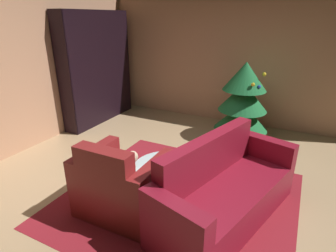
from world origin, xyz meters
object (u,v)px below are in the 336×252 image
Objects in this scene: armchair_red at (122,186)px; coffee_table at (167,169)px; bookshelf_unit at (101,67)px; book_stack_on_table at (168,161)px; bottle_on_table at (160,169)px; couch_red at (224,193)px; decorated_tree at (243,100)px.

coffee_table is (0.37, 0.38, 0.11)m from armchair_red.
bookshelf_unit is 8.80× the size of book_stack_on_table.
bookshelf_unit is at bearing 141.53° from coffee_table.
bottle_on_table reaches higher than coffee_table.
bottle_on_table is at bearing -84.36° from coffee_table.
couch_red is at bearing 21.44° from armchair_red.
couch_red is at bearing 20.44° from bottle_on_table.
bookshelf_unit is at bearing 148.21° from couch_red.
armchair_red is 3.70× the size of book_stack_on_table.
decorated_tree reaches higher than armchair_red.
couch_red reaches higher than coffee_table.
book_stack_on_table is (2.52, -1.97, -0.59)m from bookshelf_unit.
couch_red is (3.21, -1.99, -0.79)m from bookshelf_unit.
bookshelf_unit reaches higher than book_stack_on_table.
bookshelf_unit is at bearing 142.03° from book_stack_on_table.
bookshelf_unit is 1.60× the size of decorated_tree.
couch_red is 0.72m from book_stack_on_table.
armchair_red reaches higher than coffee_table.
coffee_table is at bearing 95.64° from bottle_on_table.
book_stack_on_table reaches higher than coffee_table.
bookshelf_unit is 9.57× the size of bottle_on_table.
bottle_on_table is at bearing -159.56° from couch_red.
bookshelf_unit is 3.86m from couch_red.
armchair_red is 0.54m from coffee_table.
bookshelf_unit is 3.44m from bottle_on_table.
coffee_table is (-0.67, -0.03, 0.12)m from couch_red.
bookshelf_unit reaches higher than bottle_on_table.
bottle_on_table is at bearing 23.07° from armchair_red.
armchair_red is 0.59m from book_stack_on_table.
book_stack_on_table is at bearing -37.97° from bookshelf_unit.
coffee_table is (2.54, -2.02, -0.67)m from bookshelf_unit.
couch_red is 8.03× the size of book_stack_on_table.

